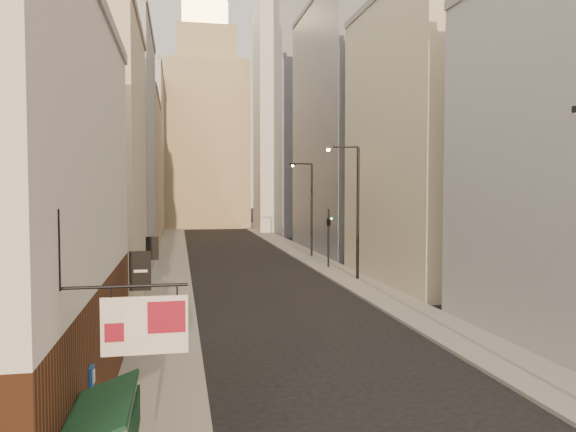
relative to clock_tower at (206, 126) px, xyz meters
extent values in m
cube|color=gray|center=(-5.50, -37.00, -17.56)|extent=(3.00, 140.00, 0.15)
cube|color=gray|center=(7.50, -37.00, -17.56)|extent=(3.00, 140.00, 0.15)
cylinder|color=black|center=(-5.90, -89.00, -12.73)|extent=(2.40, 0.06, 0.06)
cube|color=beige|center=(-5.50, -89.00, -13.48)|extent=(1.60, 0.06, 1.10)
cube|color=maroon|center=(-5.10, -89.00, -13.33)|extent=(0.70, 0.10, 0.60)
cube|color=maroon|center=(-6.05, -89.00, -13.58)|extent=(0.35, 0.10, 0.35)
cube|color=black|center=(-6.35, -88.80, -15.08)|extent=(1.25, 3.00, 0.52)
cube|color=black|center=(-5.75, -88.80, -15.58)|extent=(0.06, 3.00, 0.80)
cube|color=#154EA2|center=(-6.95, -85.80, -15.43)|extent=(0.08, 0.40, 0.50)
cube|color=black|center=(-6.30, -78.00, -14.03)|extent=(0.80, 0.08, 1.50)
cube|color=black|center=(-6.30, -68.00, -14.23)|extent=(0.70, 0.08, 1.30)
cube|color=#BFB18E|center=(-11.00, -66.00, -9.63)|extent=(8.00, 12.00, 16.00)
cube|color=#A1A2A7|center=(-11.00, -50.00, -7.63)|extent=(8.00, 16.00, 20.00)
cube|color=tan|center=(-11.00, -32.00, -9.13)|extent=(8.00, 18.00, 17.00)
cube|color=gray|center=(-11.00, -12.00, -5.63)|extent=(8.00, 20.00, 24.00)
cube|color=#BFB18E|center=(13.00, -62.00, -7.63)|extent=(8.00, 16.00, 20.00)
cube|color=gray|center=(13.00, -42.00, -4.63)|extent=(8.00, 20.00, 26.00)
cube|color=gray|center=(19.00, -14.00, 7.37)|extent=(20.00, 22.00, 50.00)
cube|color=tan|center=(0.00, 0.00, -3.63)|extent=(14.00, 14.00, 28.00)
cube|color=tan|center=(0.00, 0.00, 13.37)|extent=(10.00, 10.00, 6.00)
cylinder|color=#FFCC72|center=(0.00, 0.00, 18.87)|extent=(8.00, 8.00, 5.00)
cube|color=silver|center=(11.00, -14.00, -0.63)|extent=(8.00, 8.00, 34.00)
cylinder|color=silver|center=(11.00, -14.00, 17.87)|extent=(6.00, 6.00, 3.00)
cylinder|color=black|center=(7.91, -60.89, -12.79)|extent=(0.22, 0.22, 9.69)
cylinder|color=black|center=(6.85, -60.69, -7.94)|extent=(2.14, 0.53, 0.13)
cube|color=black|center=(5.79, -60.49, -8.00)|extent=(0.63, 0.34, 0.19)
sphere|color=orange|center=(5.79, -60.49, -8.14)|extent=(0.26, 0.26, 0.26)
cylinder|color=black|center=(7.80, -47.01, -13.11)|extent=(0.20, 0.20, 9.05)
cylinder|color=black|center=(6.82, -47.22, -8.58)|extent=(1.99, 0.54, 0.12)
cube|color=black|center=(5.83, -47.43, -8.63)|extent=(0.59, 0.33, 0.18)
sphere|color=orange|center=(5.83, -47.43, -8.76)|extent=(0.24, 0.24, 0.24)
cylinder|color=black|center=(7.36, -54.83, -15.13)|extent=(0.16, 0.16, 5.00)
imported|color=black|center=(7.36, -54.83, -13.43)|extent=(0.61, 0.61, 1.29)
sphere|color=#19E533|center=(7.61, -54.83, -13.43)|extent=(0.16, 0.16, 0.16)
camera|label=1|loc=(-4.86, -99.72, -10.91)|focal=35.00mm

